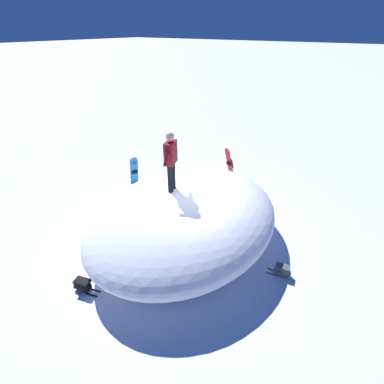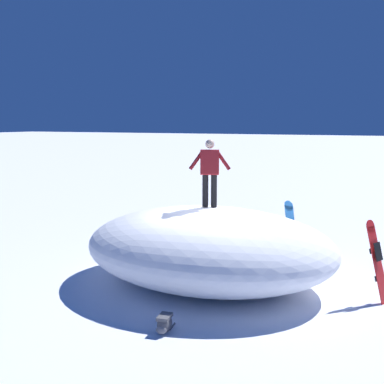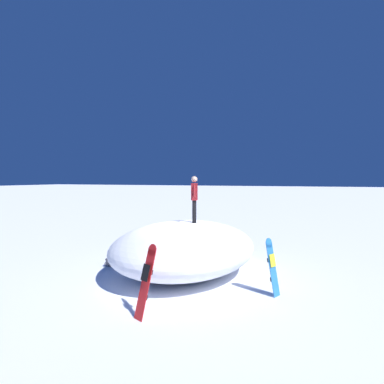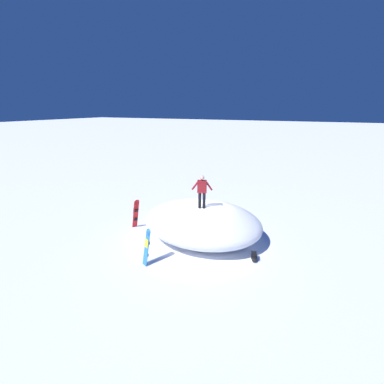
{
  "view_description": "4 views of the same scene",
  "coord_description": "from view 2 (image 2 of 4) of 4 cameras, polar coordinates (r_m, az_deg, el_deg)",
  "views": [
    {
      "loc": [
        -5.24,
        -3.75,
        5.46
      ],
      "look_at": [
        -0.47,
        -0.43,
        2.03
      ],
      "focal_mm": 26.46,
      "sensor_mm": 36.0,
      "label": 1
    },
    {
      "loc": [
        4.2,
        -9.81,
        3.7
      ],
      "look_at": [
        -0.69,
        0.36,
        2.04
      ],
      "focal_mm": 45.37,
      "sensor_mm": 36.0,
      "label": 2
    },
    {
      "loc": [
        9.79,
        4.1,
        3.22
      ],
      "look_at": [
        0.46,
        0.56,
        2.78
      ],
      "focal_mm": 29.53,
      "sensor_mm": 36.0,
      "label": 3
    },
    {
      "loc": [
        -4.63,
        10.82,
        6.19
      ],
      "look_at": [
        0.3,
        0.3,
        2.4
      ],
      "focal_mm": 24.43,
      "sensor_mm": 36.0,
      "label": 4
    }
  ],
  "objects": [
    {
      "name": "ground",
      "position": [
        11.3,
        2.39,
        -10.78
      ],
      "size": [
        240.0,
        240.0,
        0.0
      ],
      "primitive_type": "plane",
      "color": "white"
    },
    {
      "name": "snow_mound",
      "position": [
        11.14,
        1.96,
        -6.43
      ],
      "size": [
        6.04,
        4.87,
        1.72
      ],
      "primitive_type": "ellipsoid",
      "rotation": [
        0.0,
        0.0,
        3.1
      ],
      "color": "white",
      "rests_on": "ground"
    },
    {
      "name": "snowboarder_standing",
      "position": [
        11.17,
        2.1,
        2.71
      ],
      "size": [
        0.94,
        0.41,
        1.57
      ],
      "color": "black",
      "rests_on": "snow_mound"
    },
    {
      "name": "snowboard_primary_upright",
      "position": [
        13.63,
        11.52,
        -4.07
      ],
      "size": [
        0.4,
        0.41,
        1.57
      ],
      "color": "#2672BF",
      "rests_on": "ground"
    },
    {
      "name": "snowboard_secondary_upright",
      "position": [
        10.78,
        20.9,
        -7.45
      ],
      "size": [
        0.55,
        0.46,
        1.68
      ],
      "color": "red",
      "rests_on": "ground"
    },
    {
      "name": "backpack_near",
      "position": [
        8.88,
        -3.26,
        -15.17
      ],
      "size": [
        0.31,
        0.61,
        0.31
      ],
      "color": "#4C4C51",
      "rests_on": "ground"
    },
    {
      "name": "backpack_far",
      "position": [
        13.43,
        -7.48,
        -6.95
      ],
      "size": [
        0.39,
        0.68,
        0.34
      ],
      "color": "black",
      "rests_on": "ground"
    }
  ]
}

